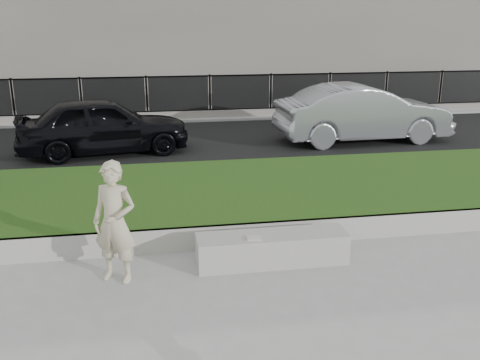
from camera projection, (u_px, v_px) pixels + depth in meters
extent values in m
plane|color=gray|center=(197.00, 281.00, 7.55)|extent=(90.00, 90.00, 0.00)
cube|color=black|center=(182.00, 199.00, 10.31)|extent=(34.00, 4.00, 0.40)
cube|color=gray|center=(190.00, 239.00, 8.47)|extent=(34.00, 0.08, 0.40)
cube|color=black|center=(170.00, 144.00, 15.55)|extent=(34.00, 7.00, 0.04)
cube|color=gray|center=(164.00, 115.00, 19.77)|extent=(34.00, 3.00, 0.12)
cube|color=slate|center=(165.00, 115.00, 18.78)|extent=(32.00, 0.30, 0.24)
cube|color=black|center=(164.00, 97.00, 18.59)|extent=(32.00, 0.04, 1.50)
cube|color=black|center=(163.00, 77.00, 18.38)|extent=(32.00, 0.05, 0.05)
cube|color=black|center=(165.00, 111.00, 18.74)|extent=(32.00, 0.05, 0.05)
cube|color=gray|center=(272.00, 249.00, 8.05)|extent=(2.27, 0.57, 0.46)
imported|color=#BEB592|center=(115.00, 222.00, 7.35)|extent=(0.75, 0.64, 1.73)
cube|color=beige|center=(254.00, 238.00, 7.81)|extent=(0.23, 0.18, 0.02)
imported|color=black|center=(104.00, 125.00, 14.16)|extent=(4.68, 2.47, 1.52)
imported|color=#92959B|center=(363.00, 113.00, 15.54)|extent=(5.08, 1.97, 1.65)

